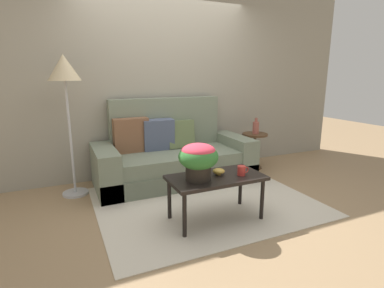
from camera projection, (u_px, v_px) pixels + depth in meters
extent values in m
plane|color=#997A56|center=(202.00, 200.00, 3.58)|extent=(14.00, 14.00, 0.00)
cube|color=gray|center=(165.00, 74.00, 4.38)|extent=(6.40, 0.12, 2.93)
cube|color=beige|center=(205.00, 201.00, 3.52)|extent=(2.43, 1.95, 0.01)
cube|color=#626B59|center=(176.00, 173.00, 4.17)|extent=(2.15, 0.91, 0.23)
cube|color=slate|center=(176.00, 159.00, 4.10)|extent=(1.62, 0.82, 0.19)
cube|color=slate|center=(166.00, 129.00, 4.38)|extent=(1.62, 0.16, 0.92)
cube|color=slate|center=(105.00, 170.00, 3.76)|extent=(0.27, 0.91, 0.57)
cube|color=slate|center=(234.00, 154.00, 4.51)|extent=(0.27, 0.91, 0.57)
cube|color=#607047|center=(180.00, 134.00, 4.31)|extent=(0.40, 0.21, 0.41)
cube|color=#4C5670|center=(158.00, 135.00, 4.17)|extent=(0.43, 0.21, 0.44)
cube|color=brown|center=(131.00, 135.00, 4.02)|extent=(0.47, 0.17, 0.47)
cylinder|color=black|center=(185.00, 216.00, 2.71)|extent=(0.04, 0.04, 0.43)
cylinder|color=black|center=(262.00, 200.00, 3.05)|extent=(0.04, 0.04, 0.43)
cylinder|color=black|center=(169.00, 199.00, 3.06)|extent=(0.04, 0.04, 0.43)
cylinder|color=black|center=(240.00, 187.00, 3.40)|extent=(0.04, 0.04, 0.43)
cube|color=black|center=(216.00, 178.00, 3.00)|extent=(0.96, 0.50, 0.03)
cylinder|color=#4C331E|center=(253.00, 167.00, 4.78)|extent=(0.26, 0.26, 0.03)
cylinder|color=#4C331E|center=(254.00, 151.00, 4.72)|extent=(0.05, 0.05, 0.51)
cylinder|color=#4C331E|center=(255.00, 134.00, 4.66)|extent=(0.39, 0.39, 0.03)
cylinder|color=#B2B2B7|center=(76.00, 193.00, 3.74)|extent=(0.31, 0.31, 0.03)
cylinder|color=#B2B2B7|center=(71.00, 139.00, 3.58)|extent=(0.03, 0.03, 1.36)
cone|color=#C6B289|center=(64.00, 67.00, 3.39)|extent=(0.37, 0.37, 0.29)
cylinder|color=black|center=(198.00, 172.00, 2.87)|extent=(0.25, 0.25, 0.15)
ellipsoid|color=#337533|center=(198.00, 157.00, 2.84)|extent=(0.38, 0.38, 0.24)
ellipsoid|color=#DB384C|center=(198.00, 151.00, 2.83)|extent=(0.33, 0.33, 0.13)
cylinder|color=red|center=(241.00, 171.00, 3.01)|extent=(0.08, 0.08, 0.10)
torus|color=red|center=(246.00, 170.00, 3.03)|extent=(0.07, 0.01, 0.07)
cylinder|color=gold|center=(219.00, 174.00, 3.04)|extent=(0.05, 0.05, 0.02)
ellipsoid|color=gold|center=(219.00, 171.00, 3.03)|extent=(0.12, 0.12, 0.06)
cylinder|color=#934C42|center=(256.00, 128.00, 4.62)|extent=(0.10, 0.10, 0.18)
cylinder|color=#934C42|center=(256.00, 120.00, 4.59)|extent=(0.04, 0.04, 0.06)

